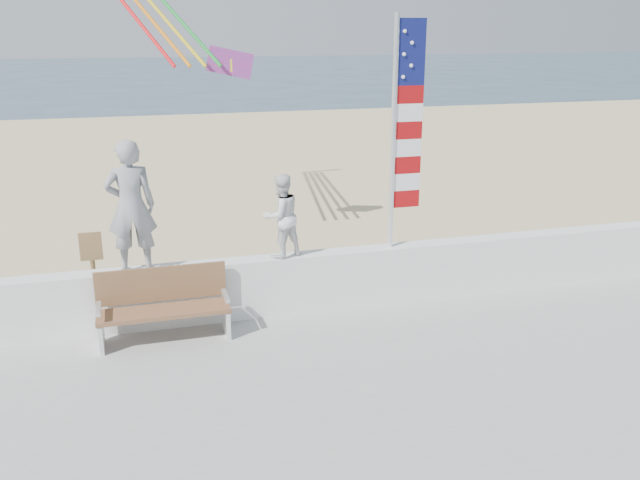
% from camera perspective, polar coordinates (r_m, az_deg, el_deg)
% --- Properties ---
extents(ground, '(220.00, 220.00, 0.00)m').
position_cam_1_polar(ground, '(8.95, 1.98, -11.73)').
color(ground, '#2A4355').
rests_on(ground, ground).
extents(sand, '(90.00, 40.00, 0.08)m').
position_cam_1_polar(sand, '(17.16, -7.27, 2.65)').
color(sand, beige).
rests_on(sand, ground).
extents(seawall, '(30.00, 0.35, 0.90)m').
position_cam_1_polar(seawall, '(10.43, -1.36, -3.55)').
color(seawall, white).
rests_on(seawall, boardwalk).
extents(adult, '(0.69, 0.46, 1.86)m').
position_cam_1_polar(adult, '(9.72, -15.65, 2.76)').
color(adult, gray).
rests_on(adult, seawall).
extents(child, '(0.74, 0.66, 1.26)m').
position_cam_1_polar(child, '(10.02, -3.29, 2.03)').
color(child, white).
rests_on(child, seawall).
extents(bench, '(1.80, 0.57, 1.00)m').
position_cam_1_polar(bench, '(9.70, -13.06, -5.30)').
color(bench, brown).
rests_on(bench, boardwalk).
extents(flag, '(0.50, 0.08, 3.50)m').
position_cam_1_polar(flag, '(10.32, 6.89, 9.67)').
color(flag, white).
rests_on(flag, seawall).
extents(parafoil_kite, '(0.98, 0.41, 0.65)m').
position_cam_1_polar(parafoil_kite, '(13.78, -7.46, 14.58)').
color(parafoil_kite, red).
rests_on(parafoil_kite, ground).
extents(sign, '(0.32, 0.07, 1.46)m').
position_cam_1_polar(sign, '(10.51, -18.54, -2.49)').
color(sign, olive).
rests_on(sign, sand).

